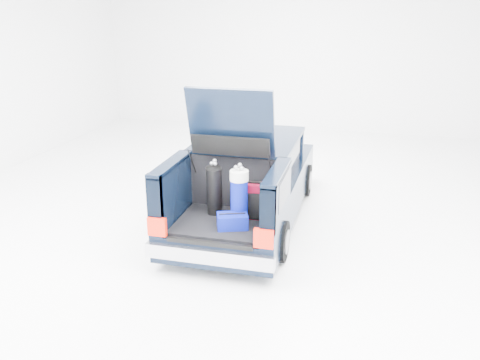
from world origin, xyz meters
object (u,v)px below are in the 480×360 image
(car, at_px, (249,181))
(blue_duffel, at_px, (232,221))
(blue_golf_bag, at_px, (239,196))
(red_suitcase, at_px, (254,201))
(black_golf_bag, at_px, (214,190))

(car, distance_m, blue_duffel, 1.79)
(car, height_order, blue_duffel, car)
(blue_golf_bag, xyz_separation_m, blue_duffel, (-0.05, -0.21, -0.30))
(red_suitcase, bearing_deg, blue_golf_bag, -129.28)
(blue_golf_bag, bearing_deg, car, 84.79)
(black_golf_bag, distance_m, blue_duffel, 0.62)
(blue_duffel, bearing_deg, red_suitcase, 43.70)
(car, bearing_deg, red_suitcase, -73.42)
(black_golf_bag, bearing_deg, car, 69.46)
(car, height_order, black_golf_bag, car)
(black_golf_bag, bearing_deg, blue_duffel, -58.70)
(red_suitcase, xyz_separation_m, blue_duffel, (-0.21, -0.43, -0.16))
(blue_golf_bag, bearing_deg, black_golf_bag, 142.46)
(car, height_order, red_suitcase, car)
(blue_duffel, bearing_deg, car, 75.94)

